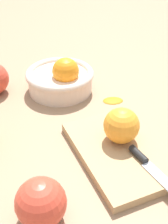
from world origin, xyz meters
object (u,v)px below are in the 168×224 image
(knife, at_px, (150,166))
(apple_front_right, at_px, (41,203))
(cutting_board, at_px, (122,151))
(orange_on_board, at_px, (121,126))
(bowl, at_px, (61,78))

(knife, height_order, apple_front_right, apple_front_right)
(cutting_board, xyz_separation_m, knife, (0.07, 0.02, 0.01))
(cutting_board, distance_m, orange_on_board, 0.05)
(bowl, bearing_deg, cutting_board, 6.76)
(cutting_board, relative_size, knife, 1.56)
(cutting_board, bearing_deg, knife, 17.77)
(bowl, relative_size, orange_on_board, 2.47)
(cutting_board, distance_m, apple_front_right, 0.21)
(bowl, height_order, apple_front_right, bowl)
(orange_on_board, bearing_deg, knife, 8.25)
(cutting_board, height_order, orange_on_board, orange_on_board)
(bowl, height_order, knife, bowl)
(orange_on_board, bearing_deg, apple_front_right, -60.41)
(orange_on_board, bearing_deg, bowl, -170.81)
(orange_on_board, distance_m, apple_front_right, 0.23)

